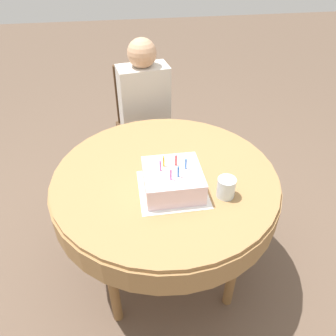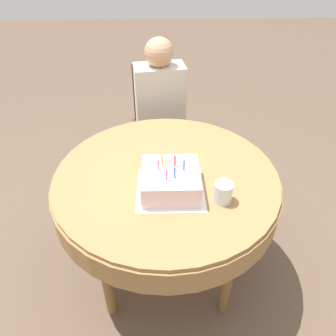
{
  "view_description": "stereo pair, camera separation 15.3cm",
  "coord_description": "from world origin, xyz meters",
  "px_view_note": "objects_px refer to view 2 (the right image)",
  "views": [
    {
      "loc": [
        -0.17,
        -1.23,
        1.71
      ],
      "look_at": [
        0.01,
        -0.03,
        0.77
      ],
      "focal_mm": 35.0,
      "sensor_mm": 36.0,
      "label": 1
    },
    {
      "loc": [
        -0.02,
        -1.24,
        1.71
      ],
      "look_at": [
        0.01,
        -0.03,
        0.77
      ],
      "focal_mm": 35.0,
      "sensor_mm": 36.0,
      "label": 2
    }
  ],
  "objects_px": {
    "chair": "(159,122)",
    "person": "(160,106)",
    "birthday_cake": "(170,180)",
    "drinking_glass": "(223,192)"
  },
  "relations": [
    {
      "from": "person",
      "to": "birthday_cake",
      "type": "height_order",
      "value": "person"
    },
    {
      "from": "chair",
      "to": "birthday_cake",
      "type": "xyz_separation_m",
      "value": [
        0.05,
        -0.99,
        0.27
      ]
    },
    {
      "from": "person",
      "to": "drinking_glass",
      "type": "bearing_deg",
      "value": -83.2
    },
    {
      "from": "birthday_cake",
      "to": "drinking_glass",
      "type": "xyz_separation_m",
      "value": [
        0.23,
        -0.08,
        -0.01
      ]
    },
    {
      "from": "chair",
      "to": "person",
      "type": "xyz_separation_m",
      "value": [
        0.01,
        -0.09,
        0.18
      ]
    },
    {
      "from": "birthday_cake",
      "to": "chair",
      "type": "bearing_deg",
      "value": 93.05
    },
    {
      "from": "chair",
      "to": "drinking_glass",
      "type": "relative_size",
      "value": 9.64
    },
    {
      "from": "person",
      "to": "drinking_glass",
      "type": "height_order",
      "value": "person"
    },
    {
      "from": "chair",
      "to": "person",
      "type": "distance_m",
      "value": 0.2
    },
    {
      "from": "chair",
      "to": "birthday_cake",
      "type": "bearing_deg",
      "value": -95.38
    }
  ]
}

